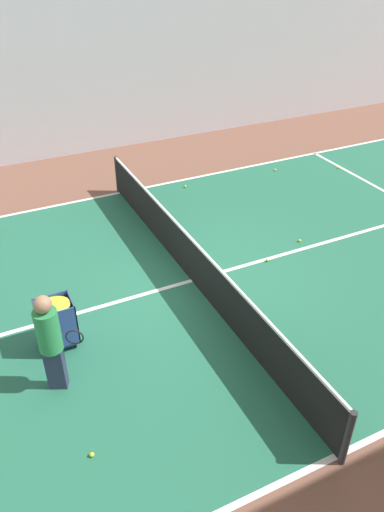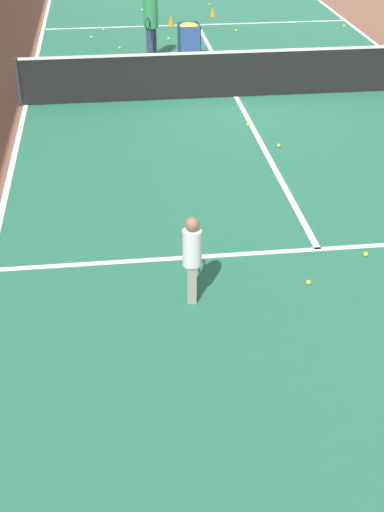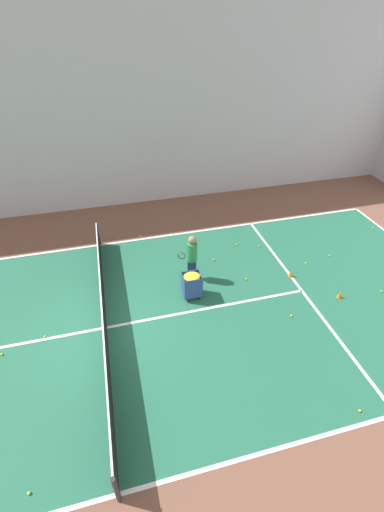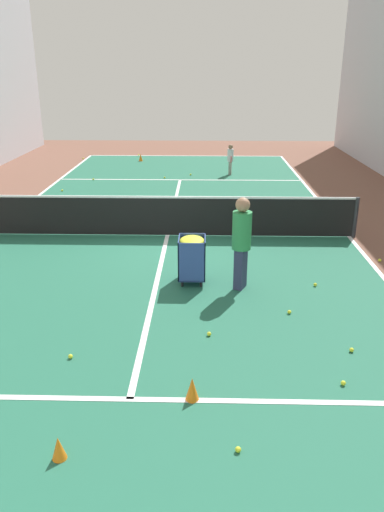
{
  "view_description": "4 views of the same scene",
  "coord_description": "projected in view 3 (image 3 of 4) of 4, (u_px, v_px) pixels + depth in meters",
  "views": [
    {
      "loc": [
        -7.61,
        3.68,
        6.16
      ],
      "look_at": [
        0.0,
        0.0,
        0.62
      ],
      "focal_mm": 35.0,
      "sensor_mm": 36.0,
      "label": 1
    },
    {
      "loc": [
        -2.86,
        -15.21,
        5.22
      ],
      "look_at": [
        -1.95,
        -7.76,
        0.66
      ],
      "focal_mm": 50.0,
      "sensor_mm": 36.0,
      "label": 2
    },
    {
      "loc": [
        7.61,
        0.78,
        8.16
      ],
      "look_at": [
        -1.65,
        3.18,
        0.99
      ],
      "focal_mm": 24.0,
      "sensor_mm": 36.0,
      "label": 3
    },
    {
      "loc": [
        -0.95,
        12.09,
        4.04
      ],
      "look_at": [
        -0.71,
        2.93,
        0.56
      ],
      "focal_mm": 35.0,
      "sensor_mm": 36.0,
      "label": 4
    }
  ],
  "objects": [
    {
      "name": "ground_plane",
      "position": [
        106.0,
        328.0,
        10.62
      ],
      "size": [
        35.23,
        35.23,
        0.0
      ],
      "primitive_type": "plane",
      "color": "brown"
    },
    {
      "name": "court_playing_area",
      "position": [
        106.0,
        328.0,
        10.62
      ],
      "size": [
        9.25,
        24.47,
        0.0
      ],
      "color": "#23664C",
      "rests_on": "ground"
    },
    {
      "name": "line_sideline_left",
      "position": [
        100.0,
        245.0,
        14.21
      ],
      "size": [
        0.1,
        24.47,
        0.0
      ],
      "primitive_type": "cube",
      "color": "white",
      "rests_on": "ground"
    },
    {
      "name": "line_sideline_right",
      "position": [
        119.0,
        494.0,
        7.04
      ],
      "size": [
        0.1,
        24.47,
        0.0
      ],
      "primitive_type": "cube",
      "color": "white",
      "rests_on": "ground"
    },
    {
      "name": "line_service_far",
      "position": [
        302.0,
        291.0,
        11.97
      ],
      "size": [
        9.25,
        0.1,
        0.0
      ],
      "primitive_type": "cube",
      "color": "white",
      "rests_on": "ground"
    },
    {
      "name": "line_centre_service",
      "position": [
        106.0,
        328.0,
        10.62
      ],
      "size": [
        0.1,
        13.46,
        0.0
      ],
      "primitive_type": "cube",
      "color": "white",
      "rests_on": "ground"
    },
    {
      "name": "hall_enclosure_left",
      "position": [
        80.0,
        116.0,
        14.32
      ],
      "size": [
        0.15,
        31.53,
        8.56
      ],
      "color": "silver",
      "rests_on": "ground"
    },
    {
      "name": "tennis_net",
      "position": [
        104.0,
        316.0,
        10.3
      ],
      "size": [
        9.55,
        0.1,
        1.03
      ],
      "color": "#2D2D33",
      "rests_on": "ground"
    },
    {
      "name": "coach_at_net",
      "position": [
        192.0,
        255.0,
        11.92
      ],
      "size": [
        0.48,
        0.72,
        1.81
      ],
      "rotation": [
        0.0,
        0.0,
        -2.01
      ],
      "color": "#2D3351",
      "rests_on": "ground"
    },
    {
      "name": "ball_cart",
      "position": [
        192.0,
        281.0,
        11.36
      ],
      "size": [
        0.53,
        0.62,
        0.95
      ],
      "color": "#2D478C",
      "rests_on": "ground"
    },
    {
      "name": "training_cone_0",
      "position": [
        340.0,
        294.0,
        11.62
      ],
      "size": [
        0.16,
        0.16,
        0.28
      ],
      "primitive_type": "cone",
      "color": "orange",
      "rests_on": "ground"
    },
    {
      "name": "training_cone_1",
      "position": [
        291.0,
        273.0,
        12.5
      ],
      "size": [
        0.18,
        0.18,
        0.32
      ],
      "primitive_type": "cone",
      "color": "orange",
      "rests_on": "ground"
    },
    {
      "name": "tennis_ball_0",
      "position": [
        381.0,
        291.0,
        11.9
      ],
      "size": [
        0.07,
        0.07,
        0.07
      ],
      "primitive_type": "sphere",
      "color": "yellow",
      "rests_on": "ground"
    },
    {
      "name": "tennis_ball_1",
      "position": [
        2.0,
        354.0,
        9.78
      ],
      "size": [
        0.07,
        0.07,
        0.07
      ],
      "primitive_type": "sphere",
      "color": "yellow",
      "rests_on": "ground"
    },
    {
      "name": "tennis_ball_2",
      "position": [
        372.0,
        228.0,
        15.19
      ],
      "size": [
        0.07,
        0.07,
        0.07
      ],
      "primitive_type": "sphere",
      "color": "yellow",
      "rests_on": "ground"
    },
    {
      "name": "tennis_ball_3",
      "position": [
        360.0,
        411.0,
        8.43
      ],
      "size": [
        0.07,
        0.07,
        0.07
      ],
      "primitive_type": "sphere",
      "color": "yellow",
      "rests_on": "ground"
    },
    {
      "name": "tennis_ball_5",
      "position": [
        330.0,
        255.0,
        13.57
      ],
      "size": [
        0.07,
        0.07,
        0.07
      ],
      "primitive_type": "sphere",
      "color": "yellow",
      "rests_on": "ground"
    },
    {
      "name": "tennis_ball_7",
      "position": [
        259.0,
        246.0,
        14.08
      ],
      "size": [
        0.07,
        0.07,
        0.07
      ],
      "primitive_type": "sphere",
      "color": "yellow",
      "rests_on": "ground"
    },
    {
      "name": "tennis_ball_9",
      "position": [
        359.0,
        212.0,
        16.37
      ],
      "size": [
        0.07,
        0.07,
        0.07
      ],
      "primitive_type": "sphere",
      "color": "yellow",
      "rests_on": "ground"
    },
    {
      "name": "tennis_ball_11",
      "position": [
        246.0,
        279.0,
        12.42
      ],
      "size": [
        0.07,
        0.07,
        0.07
      ],
      "primitive_type": "sphere",
      "color": "yellow",
      "rests_on": "ground"
    },
    {
      "name": "tennis_ball_12",
      "position": [
        291.0,
        316.0,
        10.98
      ],
      "size": [
        0.07,
        0.07,
        0.07
      ],
      "primitive_type": "sphere",
      "color": "yellow",
      "rests_on": "ground"
    },
    {
      "name": "tennis_ball_13",
      "position": [
        180.0,
        254.0,
        13.65
      ],
      "size": [
        0.07,
        0.07,
        0.07
      ],
      "primitive_type": "sphere",
      "color": "yellow",
      "rests_on": "ground"
    },
    {
      "name": "tennis_ball_14",
      "position": [
        140.0,
        236.0,
        14.69
      ],
      "size": [
        0.07,
        0.07,
        0.07
      ],
      "primitive_type": "sphere",
      "color": "yellow",
      "rests_on": "ground"
    },
    {
      "name": "tennis_ball_15",
      "position": [
        260.0,
        222.0,
        15.64
      ],
      "size": [
        0.07,
        0.07,
        0.07
      ],
      "primitive_type": "sphere",
      "color": "yellow",
      "rests_on": "ground"
    },
    {
      "name": "tennis_ball_16",
      "position": [
        306.0,
        263.0,
        13.18
      ],
      "size": [
        0.07,
        0.07,
        0.07
      ],
      "primitive_type": "sphere",
      "color": "yellow",
      "rests_on": "ground"
    },
    {
      "name": "tennis_ball_19",
      "position": [
        29.0,
        493.0,
        7.02
      ],
      "size": [
        0.07,
        0.07,
        0.07
      ],
      "primitive_type": "sphere",
      "color": "yellow",
      "rests_on": "ground"
    },
    {
      "name": "tennis_ball_21",
      "position": [
        45.0,
        337.0,
        10.3
      ],
      "size": [
        0.07,
        0.07,
        0.07
      ],
      "primitive_type": "sphere",
      "color": "yellow",
      "rests_on": "ground"
    },
    {
      "name": "tennis_ball_22",
      "position": [
        214.0,
        260.0,
        13.35
      ],
      "size": [
        0.07,
        0.07,
        0.07
      ],
      "primitive_type": "sphere",
      "color": "yellow",
      "rests_on": "ground"
    },
    {
      "name": "tennis_ball_23",
      "position": [
        237.0,
        245.0,
        14.18
      ],
      "size": [
        0.07,
        0.07,
        0.07
      ],
      "primitive_type": "sphere",
      "color": "yellow",
      "rests_on": "ground"
    }
  ]
}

